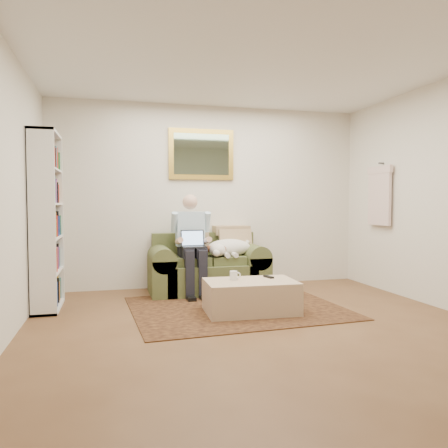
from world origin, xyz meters
name	(u,v)px	position (x,y,z in m)	size (l,w,h in m)	color
room_shell	(258,193)	(0.00, 0.35, 1.30)	(4.51, 5.00, 2.61)	brown
rug	(236,308)	(-0.01, 1.06, 0.01)	(2.34, 1.87, 0.01)	black
sofa	(208,272)	(-0.13, 2.07, 0.27)	(1.57, 0.80, 0.94)	#566636
seated_man	(192,245)	(-0.36, 1.92, 0.66)	(0.52, 0.74, 1.32)	#8CBDD8
laptop	(193,243)	(-0.36, 1.86, 0.69)	(0.30, 0.24, 0.22)	black
sleeping_dog	(229,248)	(0.15, 1.99, 0.60)	(0.65, 0.41, 0.24)	white
ottoman	(251,297)	(0.08, 0.82, 0.18)	(0.98, 0.62, 0.36)	tan
coffee_mug	(234,276)	(-0.09, 0.91, 0.41)	(0.08, 0.08, 0.10)	white
tv_remote	(269,277)	(0.34, 0.95, 0.37)	(0.05, 0.15, 0.02)	black
bookshelf	(47,221)	(-2.10, 1.60, 1.00)	(0.28, 0.80, 2.00)	white
wall_mirror	(201,154)	(-0.13, 2.47, 1.90)	(0.94, 0.04, 0.72)	gold
hanging_shirt	(379,192)	(2.19, 1.60, 1.35)	(0.06, 0.52, 0.90)	beige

